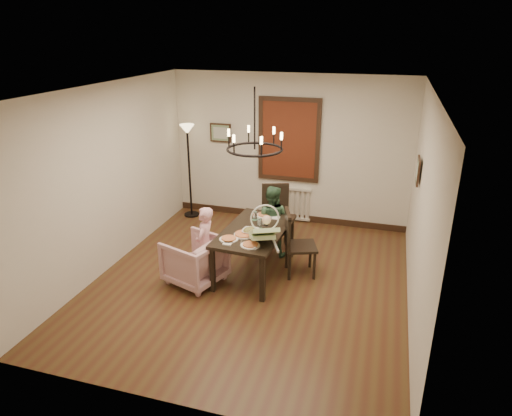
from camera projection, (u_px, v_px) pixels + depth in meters
The scene contains 17 objects.
room_shell at pixel (257, 185), 6.62m from camera, with size 4.51×5.00×2.81m.
dining_table at pixel (255, 234), 6.83m from camera, with size 0.97×1.60×0.73m.
chair_far at pixel (276, 216), 7.78m from camera, with size 0.47×0.47×1.06m, color black, non-canonical shape.
chair_right at pixel (301, 243), 6.85m from camera, with size 0.46×0.46×1.04m, color black, non-canonical shape.
armchair at pixel (195, 260), 6.69m from camera, with size 0.75×0.77×0.70m, color #CF9EA4.
elderly_woman at pixel (205, 250), 6.70m from camera, with size 0.35×0.23×0.96m, color #E8A4AD.
seated_man at pixel (271, 226), 7.48m from camera, with size 0.48×0.37×0.99m, color #33563B.
baby_bouncer at pixel (264, 230), 6.29m from camera, with size 0.42×0.59×0.39m, color #CDF0A5, non-canonical shape.
salad_bowl at pixel (251, 231), 6.65m from camera, with size 0.30×0.30×0.07m, color white.
pizza_platter at pixel (244, 234), 6.58m from camera, with size 0.30×0.30×0.04m, color tan.
drinking_glass at pixel (259, 223), 6.81m from camera, with size 0.08×0.08×0.16m, color silver.
window_blinds at pixel (289, 140), 8.42m from camera, with size 1.00×0.03×1.40m, color maroon.
radiator at pixel (287, 203), 8.89m from camera, with size 0.92×0.12×0.62m, color silver, non-canonical shape.
picture_back at pixel (221, 133), 8.76m from camera, with size 0.42×0.03×0.36m, color black.
picture_right at pixel (418, 171), 6.42m from camera, with size 0.42×0.03×0.36m, color black.
floor_lamp at pixel (189, 172), 8.90m from camera, with size 0.30×0.30×1.80m, color black, non-canonical shape.
chandelier at pixel (255, 149), 6.35m from camera, with size 0.80×0.80×0.04m, color black.
Camera 1 is at (1.76, -5.66, 3.51)m, focal length 32.00 mm.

